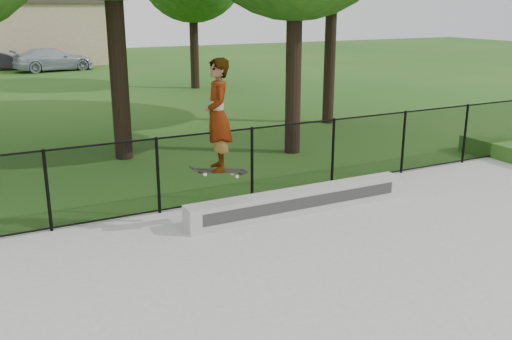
% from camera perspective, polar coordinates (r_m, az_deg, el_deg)
% --- Properties ---
extents(grind_ledge, '(4.64, 0.40, 0.46)m').
position_cam_1_polar(grind_ledge, '(11.04, 4.39, -3.09)').
color(grind_ledge, '#A5A4A0').
rests_on(grind_ledge, concrete_slab).
extents(car_b, '(3.01, 1.17, 1.09)m').
position_cam_1_polar(car_b, '(39.23, -24.05, 9.91)').
color(car_b, black).
rests_on(car_b, ground).
extents(car_c, '(4.56, 2.51, 1.37)m').
position_cam_1_polar(car_c, '(37.63, -19.60, 10.37)').
color(car_c, '#A3ACB9').
rests_on(car_c, ground).
extents(skater_airborne, '(0.84, 0.79, 2.07)m').
position_cam_1_polar(skater_airborne, '(9.72, -3.85, 5.34)').
color(skater_airborne, black).
rests_on(skater_airborne, ground).
extents(chainlink_fence, '(16.06, 0.06, 1.50)m').
position_cam_1_polar(chainlink_fence, '(11.69, -0.40, 0.73)').
color(chainlink_fence, black).
rests_on(chainlink_fence, concrete_slab).
extents(distant_building, '(12.40, 6.40, 4.30)m').
position_cam_1_polar(distant_building, '(42.31, -23.52, 12.54)').
color(distant_building, '#CBB48E').
rests_on(distant_building, ground).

